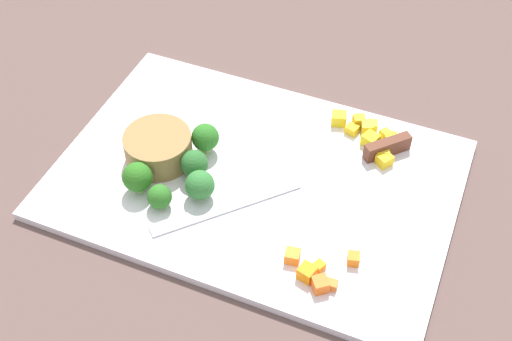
# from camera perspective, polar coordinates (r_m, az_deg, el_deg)

# --- Properties ---
(ground_plane) EXTENTS (4.00, 4.00, 0.00)m
(ground_plane) POSITION_cam_1_polar(r_m,az_deg,el_deg) (0.88, 0.00, -0.96)
(ground_plane) COLOR brown
(cutting_board) EXTENTS (0.51, 0.35, 0.01)m
(cutting_board) POSITION_cam_1_polar(r_m,az_deg,el_deg) (0.88, 0.00, -0.71)
(cutting_board) COLOR white
(cutting_board) RESTS_ON ground_plane
(prep_bowl) EXTENTS (0.09, 0.09, 0.04)m
(prep_bowl) POSITION_cam_1_polar(r_m,az_deg,el_deg) (0.89, -8.34, 1.95)
(prep_bowl) COLOR olive
(prep_bowl) RESTS_ON cutting_board
(chef_knife) EXTENTS (0.26, 0.27, 0.02)m
(chef_knife) POSITION_cam_1_polar(r_m,az_deg,el_deg) (0.88, 6.78, 0.36)
(chef_knife) COLOR silver
(chef_knife) RESTS_ON cutting_board
(carrot_dice_0) EXTENTS (0.02, 0.02, 0.01)m
(carrot_dice_0) POSITION_cam_1_polar(r_m,az_deg,el_deg) (0.79, 8.31, -7.46)
(carrot_dice_0) COLOR orange
(carrot_dice_0) RESTS_ON cutting_board
(carrot_dice_1) EXTENTS (0.02, 0.02, 0.01)m
(carrot_dice_1) POSITION_cam_1_polar(r_m,az_deg,el_deg) (0.78, 3.12, -7.30)
(carrot_dice_1) COLOR orange
(carrot_dice_1) RESTS_ON cutting_board
(carrot_dice_2) EXTENTS (0.02, 0.02, 0.02)m
(carrot_dice_2) POSITION_cam_1_polar(r_m,az_deg,el_deg) (0.77, 4.37, -8.68)
(carrot_dice_2) COLOR orange
(carrot_dice_2) RESTS_ON cutting_board
(carrot_dice_3) EXTENTS (0.02, 0.02, 0.01)m
(carrot_dice_3) POSITION_cam_1_polar(r_m,az_deg,el_deg) (0.78, 5.40, -8.10)
(carrot_dice_3) COLOR orange
(carrot_dice_3) RESTS_ON cutting_board
(carrot_dice_4) EXTENTS (0.01, 0.01, 0.01)m
(carrot_dice_4) POSITION_cam_1_polar(r_m,az_deg,el_deg) (0.77, 6.43, -9.64)
(carrot_dice_4) COLOR orange
(carrot_dice_4) RESTS_ON cutting_board
(carrot_dice_5) EXTENTS (0.02, 0.02, 0.02)m
(carrot_dice_5) POSITION_cam_1_polar(r_m,az_deg,el_deg) (0.76, 5.50, -9.65)
(carrot_dice_5) COLOR orange
(carrot_dice_5) RESTS_ON cutting_board
(pepper_dice_0) EXTENTS (0.02, 0.02, 0.01)m
(pepper_dice_0) POSITION_cam_1_polar(r_m,az_deg,el_deg) (0.93, 8.18, 3.48)
(pepper_dice_0) COLOR yellow
(pepper_dice_0) RESTS_ON cutting_board
(pepper_dice_1) EXTENTS (0.03, 0.03, 0.02)m
(pepper_dice_1) POSITION_cam_1_polar(r_m,az_deg,el_deg) (0.92, 11.46, 2.48)
(pepper_dice_1) COLOR yellow
(pepper_dice_1) RESTS_ON cutting_board
(pepper_dice_2) EXTENTS (0.02, 0.02, 0.02)m
(pepper_dice_2) POSITION_cam_1_polar(r_m,az_deg,el_deg) (0.90, 10.70, 1.54)
(pepper_dice_2) COLOR yellow
(pepper_dice_2) RESTS_ON cutting_board
(pepper_dice_3) EXTENTS (0.02, 0.02, 0.01)m
(pepper_dice_3) POSITION_cam_1_polar(r_m,az_deg,el_deg) (0.93, 10.95, 3.07)
(pepper_dice_3) COLOR yellow
(pepper_dice_3) RESTS_ON cutting_board
(pepper_dice_4) EXTENTS (0.02, 0.02, 0.02)m
(pepper_dice_4) POSITION_cam_1_polar(r_m,az_deg,el_deg) (0.93, 9.43, 3.59)
(pepper_dice_4) COLOR yellow
(pepper_dice_4) RESTS_ON cutting_board
(pepper_dice_5) EXTENTS (0.02, 0.02, 0.01)m
(pepper_dice_5) POSITION_cam_1_polar(r_m,az_deg,el_deg) (0.90, 10.90, 0.90)
(pepper_dice_5) COLOR yellow
(pepper_dice_5) RESTS_ON cutting_board
(pepper_dice_6) EXTENTS (0.02, 0.02, 0.02)m
(pepper_dice_6) POSITION_cam_1_polar(r_m,az_deg,el_deg) (0.94, 8.77, 4.17)
(pepper_dice_6) COLOR yellow
(pepper_dice_6) RESTS_ON cutting_board
(pepper_dice_7) EXTENTS (0.03, 0.02, 0.02)m
(pepper_dice_7) POSITION_cam_1_polar(r_m,az_deg,el_deg) (0.92, 9.73, 2.58)
(pepper_dice_7) COLOR yellow
(pepper_dice_7) RESTS_ON cutting_board
(pepper_dice_8) EXTENTS (0.02, 0.02, 0.02)m
(pepper_dice_8) POSITION_cam_1_polar(r_m,az_deg,el_deg) (0.94, 7.09, 4.43)
(pepper_dice_8) COLOR yellow
(pepper_dice_8) RESTS_ON cutting_board
(pepper_dice_9) EXTENTS (0.02, 0.02, 0.01)m
(pepper_dice_9) POSITION_cam_1_polar(r_m,az_deg,el_deg) (0.94, 9.90, 3.85)
(pepper_dice_9) COLOR yellow
(pepper_dice_9) RESTS_ON cutting_board
(broccoli_floret_0) EXTENTS (0.03, 0.03, 0.03)m
(broccoli_floret_0) POSITION_cam_1_polar(r_m,az_deg,el_deg) (0.83, -8.23, -2.24)
(broccoli_floret_0) COLOR #83B856
(broccoli_floret_0) RESTS_ON cutting_board
(broccoli_floret_1) EXTENTS (0.04, 0.04, 0.04)m
(broccoli_floret_1) POSITION_cam_1_polar(r_m,az_deg,el_deg) (0.83, -4.81, -1.27)
(broccoli_floret_1) COLOR #90B763
(broccoli_floret_1) RESTS_ON cutting_board
(broccoli_floret_2) EXTENTS (0.04, 0.04, 0.04)m
(broccoli_floret_2) POSITION_cam_1_polar(r_m,az_deg,el_deg) (0.86, -5.28, 0.56)
(broccoli_floret_2) COLOR #8FC163
(broccoli_floret_2) RESTS_ON cutting_board
(broccoli_floret_3) EXTENTS (0.04, 0.04, 0.04)m
(broccoli_floret_3) POSITION_cam_1_polar(r_m,az_deg,el_deg) (0.89, -4.35, 2.80)
(broccoli_floret_3) COLOR #96BD6A
(broccoli_floret_3) RESTS_ON cutting_board
(broccoli_floret_4) EXTENTS (0.04, 0.04, 0.04)m
(broccoli_floret_4) POSITION_cam_1_polar(r_m,az_deg,el_deg) (0.85, -10.08, -0.59)
(broccoli_floret_4) COLOR #83AD62
(broccoli_floret_4) RESTS_ON cutting_board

